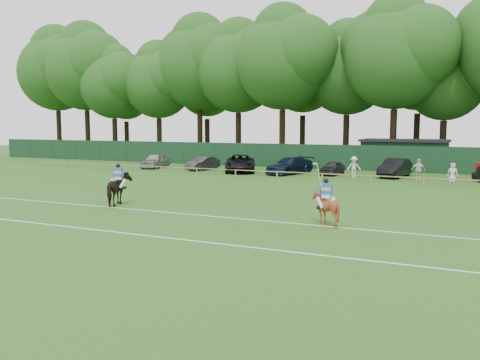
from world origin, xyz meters
The scene contains 20 objects.
ground centered at (0.00, 0.00, 0.00)m, with size 160.00×160.00×0.00m, color #1E4C14.
horse_dark centered at (-5.54, -0.20, 0.92)m, with size 0.99×2.18×1.84m, color black.
horse_chestnut centered at (6.52, -0.69, 0.78)m, with size 1.26×1.42×1.57m, color maroon.
sedan_silver centered at (-17.73, 21.04, 0.76)m, with size 1.79×4.44×1.51m, color #A1A3A6.
sedan_grey centered at (-12.05, 21.01, 0.66)m, with size 1.41×4.03×1.33m, color #2C2D2F.
suv_black centered at (-7.82, 20.73, 0.82)m, with size 2.72×5.89×1.64m, color black.
sedan_navy centered at (-2.88, 20.85, 0.76)m, with size 2.14×5.27×1.53m, color black.
hatch_grey centered at (0.86, 21.71, 0.62)m, with size 1.47×3.64×1.24m, color #28282A.
estate_black centered at (6.25, 22.15, 0.80)m, with size 1.68×4.83×1.59m, color black.
spectator_left centered at (3.07, 20.53, 0.89)m, with size 1.15×0.66×1.79m, color silver.
spectator_mid centered at (8.42, 19.45, 0.91)m, with size 1.07×0.45×1.83m, color silver.
spectator_right centered at (10.93, 19.70, 0.78)m, with size 0.76×0.49×1.56m, color silver.
rider_dark centered at (-5.54, -0.21, 1.72)m, with size 0.92×0.54×1.41m.
rider_chestnut centered at (6.52, -0.71, 1.50)m, with size 0.97×0.51×2.05m.
polo_ball centered at (5.53, 2.62, 0.04)m, with size 0.09×0.09×0.09m, color silver.
pitch_lines centered at (0.00, -3.50, 0.01)m, with size 60.00×5.10×0.01m.
pitch_rail centered at (0.00, 18.00, 0.45)m, with size 62.10×0.10×0.50m.
perimeter_fence centered at (0.00, 27.00, 1.25)m, with size 92.08×0.08×2.50m.
utility_shed centered at (6.00, 30.00, 1.54)m, with size 8.40×4.40×3.04m.
tree_row centered at (2.00, 35.00, 0.00)m, with size 96.00×12.00×21.00m, color #26561C, non-canonical shape.
Camera 1 is at (12.67, -22.88, 4.57)m, focal length 38.00 mm.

